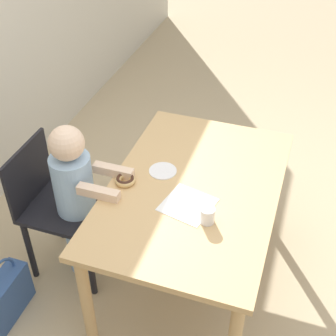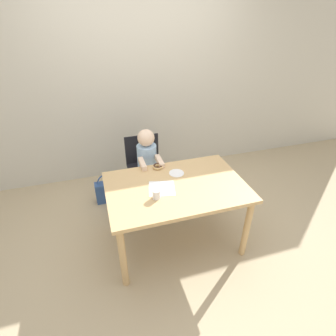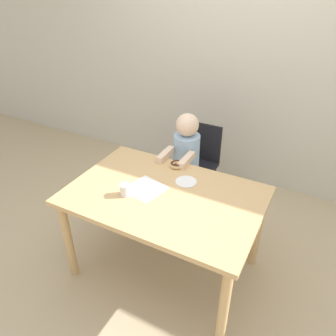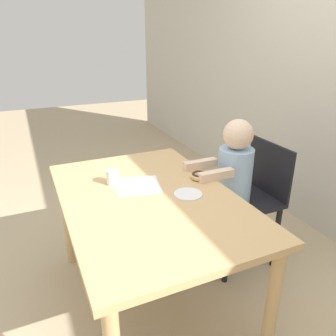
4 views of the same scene
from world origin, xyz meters
TOP-DOWN VIEW (x-y plane):
  - ground_plane at (0.00, 0.00)m, footprint 12.00×12.00m
  - dining_table at (0.00, 0.00)m, footprint 1.28×0.85m
  - chair at (-0.13, 0.74)m, footprint 0.40×0.45m
  - child_figure at (-0.13, 0.62)m, footprint 0.23×0.42m
  - donut at (-0.08, 0.35)m, footprint 0.11×0.11m
  - napkin at (-0.14, -0.01)m, footprint 0.28×0.28m
  - handbag at (-0.58, 0.87)m, footprint 0.33×0.12m
  - cup at (-0.22, -0.13)m, footprint 0.07×0.07m
  - plate at (0.07, 0.19)m, footprint 0.15×0.15m

SIDE VIEW (x-z plane):
  - ground_plane at x=0.00m, z-range 0.00..0.00m
  - handbag at x=-0.58m, z-range -0.05..0.35m
  - chair at x=-0.13m, z-range 0.04..0.87m
  - child_figure at x=-0.13m, z-range 0.02..1.03m
  - dining_table at x=0.00m, z-range 0.26..0.96m
  - napkin at x=-0.14m, z-range 0.70..0.70m
  - plate at x=0.07m, z-range 0.70..0.71m
  - donut at x=-0.08m, z-range 0.70..0.74m
  - cup at x=-0.22m, z-range 0.70..0.78m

